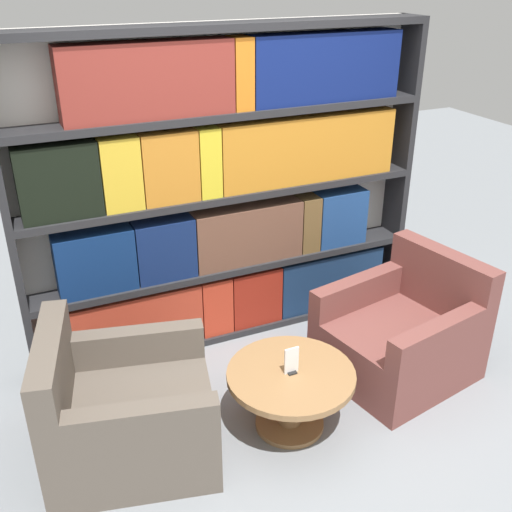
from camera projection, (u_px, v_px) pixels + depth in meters
The scene contains 6 objects.
ground_plane at pixel (316, 443), 3.62m from camera, with size 14.00×14.00×0.00m, color gray.
bookshelf at pixel (228, 195), 4.26m from camera, with size 2.97×0.30×2.28m.
armchair_left at pixel (124, 414), 3.44m from camera, with size 1.09×1.03×0.84m.
armchair_right at pixel (402, 336), 4.15m from camera, with size 1.07×1.00×0.84m.
coffee_table at pixel (291, 388), 3.63m from camera, with size 0.78×0.78×0.41m.
table_sign at pixel (291, 362), 3.55m from camera, with size 0.09×0.06×0.17m.
Camera 1 is at (-1.46, -2.35, 2.62)m, focal length 42.00 mm.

